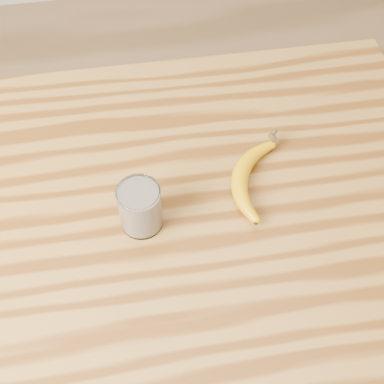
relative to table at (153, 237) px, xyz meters
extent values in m
plane|color=olive|center=(0.00, 0.00, -0.77)|extent=(4.00, 4.00, 0.00)
cube|color=olive|center=(0.00, 0.00, 0.11)|extent=(1.20, 0.80, 0.04)
cylinder|color=brown|center=(0.54, 0.34, -0.34)|extent=(0.06, 0.06, 0.86)
cylinder|color=white|center=(-0.02, -0.04, 0.18)|extent=(0.08, 0.08, 0.10)
torus|color=white|center=(-0.02, -0.04, 0.23)|extent=(0.08, 0.08, 0.00)
cylinder|color=beige|center=(-0.02, -0.04, 0.18)|extent=(0.07, 0.07, 0.09)
camera|label=1|loc=(-0.01, -0.58, 0.99)|focal=50.00mm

